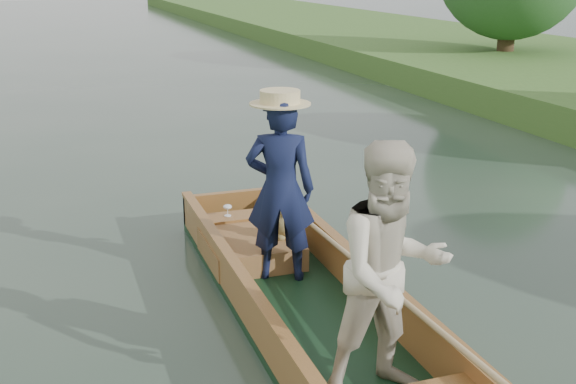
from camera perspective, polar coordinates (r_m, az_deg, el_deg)
name	(u,v)px	position (r m, az deg, el deg)	size (l,w,h in m)	color
ground	(312,326)	(5.89, 1.92, -10.53)	(120.00, 120.00, 0.00)	#283D30
punt	(325,265)	(5.50, 2.93, -5.76)	(1.12, 5.00, 1.77)	black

